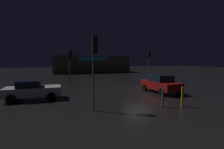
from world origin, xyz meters
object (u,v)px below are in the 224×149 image
at_px(store_building, 90,64).
at_px(traffic_signal_cross_left, 70,60).
at_px(traffic_signal_opposite, 149,58).
at_px(car_far, 32,90).
at_px(traffic_signal_cross_right, 94,53).
at_px(car_near, 160,84).

xyz_separation_m(store_building, traffic_signal_cross_left, (-6.69, -21.19, 0.94)).
bearing_deg(traffic_signal_cross_left, traffic_signal_opposite, 6.55).
bearing_deg(car_far, store_building, 69.89).
bearing_deg(car_far, traffic_signal_cross_right, -47.12).
distance_m(traffic_signal_opposite, car_near, 9.24).
bearing_deg(traffic_signal_cross_left, store_building, 72.48).
xyz_separation_m(store_building, car_near, (0.71, -28.03, -1.18)).
relative_size(store_building, traffic_signal_cross_left, 4.34).
xyz_separation_m(traffic_signal_opposite, traffic_signal_cross_left, (-11.06, -1.27, -0.33)).
bearing_deg(store_building, traffic_signal_opposite, -77.61).
distance_m(traffic_signal_cross_right, car_far, 6.15).
distance_m(traffic_signal_cross_right, car_near, 8.19).
bearing_deg(car_far, car_near, -3.16).
xyz_separation_m(traffic_signal_opposite, car_near, (-3.66, -8.12, -2.46)).
height_order(traffic_signal_cross_left, traffic_signal_cross_right, traffic_signal_cross_right).
height_order(store_building, car_far, store_building).
relative_size(traffic_signal_opposite, traffic_signal_cross_left, 1.06).
relative_size(traffic_signal_cross_right, car_near, 1.09).
height_order(traffic_signal_opposite, car_near, traffic_signal_opposite).
bearing_deg(car_near, car_far, 176.84).
xyz_separation_m(car_near, car_far, (-10.76, 0.59, -0.09)).
distance_m(car_near, car_far, 10.78).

